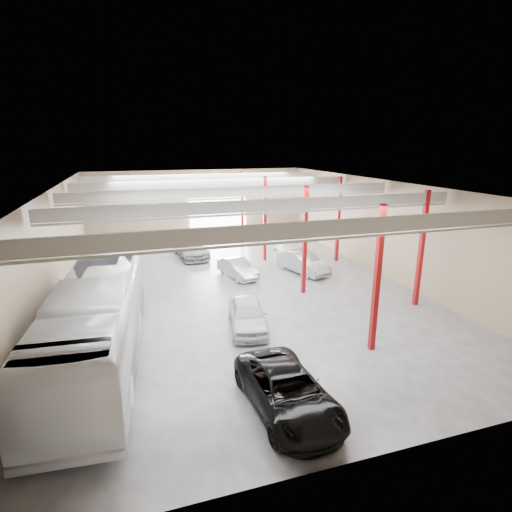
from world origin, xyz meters
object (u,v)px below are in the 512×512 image
black_sedan (287,391)px  car_row_a (247,314)px  car_right_near (302,262)px  coach_bus (97,321)px  car_row_b (237,268)px  car_row_c (191,247)px  car_right_far (286,244)px

black_sedan → car_row_a: size_ratio=1.21×
car_right_near → coach_bus: bearing=-162.7°
black_sedan → car_row_a: bearing=82.8°
coach_bus → car_row_b: (8.96, 9.58, -1.26)m
black_sedan → car_row_c: (-0.25, 22.00, 0.04)m
black_sedan → car_right_near: 16.66m
coach_bus → black_sedan: bearing=-36.2°
black_sedan → car_row_c: size_ratio=1.00×
car_row_a → car_right_far: bearing=71.0°
coach_bus → car_row_c: size_ratio=2.46×
black_sedan → car_right_near: size_ratio=1.16×
car_row_c → car_row_a: bearing=-92.5°
black_sedan → car_right_far: (8.22, 20.81, -0.05)m
black_sedan → car_right_far: black_sedan is taller
car_right_far → car_right_near: bearing=-95.3°
car_right_near → car_right_far: size_ratio=1.13×
coach_bus → car_row_b: 13.18m
car_row_a → coach_bus: bearing=-160.5°
car_row_a → car_right_near: car_right_near is taller
coach_bus → car_row_a: (7.27, 1.20, -1.15)m
car_row_c → car_right_far: 8.56m
coach_bus → car_right_near: bearing=37.8°
coach_bus → car_row_a: bearing=13.8°
car_right_near → car_row_b: bearing=159.7°
car_row_a → black_sedan: bearing=-84.1°
car_right_far → car_row_a: bearing=-115.0°
black_sedan → car_row_c: 22.00m
car_row_b → car_right_far: 8.10m
car_right_near → car_right_far: 5.89m
coach_bus → black_sedan: size_ratio=2.47×
car_row_c → car_right_near: (7.50, -7.00, -0.02)m
car_row_a → car_row_b: (1.69, 8.38, -0.12)m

